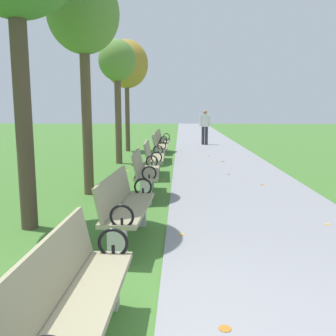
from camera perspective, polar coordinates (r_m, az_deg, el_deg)
The scene contains 12 objects.
paved_walkway at distance 20.28m, azimuth 5.59°, elevation 4.21°, with size 3.00×44.00×0.02m, color gray.
park_bench_1 at distance 2.69m, azimuth -14.07°, elevation -18.80°, with size 0.49×1.61×0.90m.
park_bench_2 at distance 4.81m, azimuth -6.51°, elevation -5.97°, with size 0.55×1.62×0.90m.
park_bench_3 at distance 7.40m, azimuth -3.53°, elevation -0.60°, with size 0.54×1.62×0.90m.
park_bench_4 at distance 9.56m, azimuth -2.30°, elevation 1.61°, with size 0.52×1.61×0.90m.
park_bench_5 at distance 12.26m, azimuth -1.38°, elevation 3.28°, with size 0.50×1.61×0.90m.
park_bench_6 at distance 14.48m, azimuth -0.88°, elevation 4.18°, with size 0.52×1.61×0.90m.
tree_2 at distance 7.81m, azimuth -12.79°, elevation 21.48°, with size 1.37×1.37×4.27m.
tree_3 at distance 11.88m, azimuth -7.76°, elevation 15.43°, with size 1.13×1.13×3.79m.
tree_4 at distance 15.34m, azimuth -6.34°, elevation 15.36°, with size 1.70×1.70×4.38m.
pedestrian_walking at distance 17.80m, azimuth 5.65°, elevation 6.49°, with size 0.53×0.26×1.62m.
scattered_leaves at distance 8.36m, azimuth 2.31°, elevation -2.74°, with size 5.35×14.84×0.02m.
Camera 1 is at (0.19, -2.17, 1.73)m, focal length 39.96 mm.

